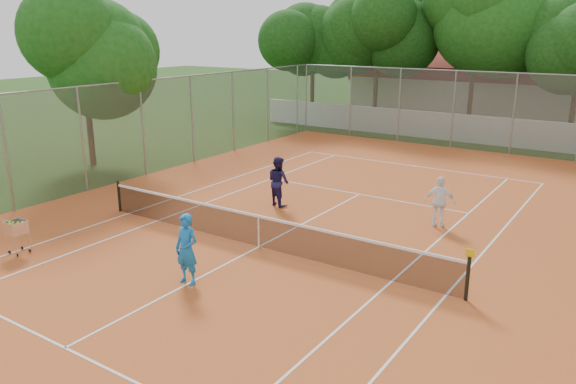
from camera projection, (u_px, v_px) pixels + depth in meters
The scene contains 12 objects.
ground at pixel (259, 247), 16.12m from camera, with size 120.00×120.00×0.00m, color #1C3A0F.
court_pad at pixel (259, 247), 16.12m from camera, with size 18.00×34.00×0.02m, color #C05825.
court_lines at pixel (259, 247), 16.12m from camera, with size 10.98×23.78×0.01m, color white.
tennis_net at pixel (259, 231), 15.98m from camera, with size 11.88×0.10×0.98m, color black.
perimeter_fence at pixel (258, 180), 15.56m from camera, with size 18.00×34.00×4.00m, color slate.
boundary_wall at pixel (463, 128), 31.09m from camera, with size 26.00×0.30×1.50m, color white.
clubhouse at pixel (479, 85), 39.74m from camera, with size 16.40×9.00×4.40m, color beige.
tropical_trees at pixel (485, 48), 32.30m from camera, with size 29.00×19.00×10.00m, color #0E360D.
player_near at pixel (187, 249), 13.58m from camera, with size 0.65×0.43×1.78m, color blue.
player_far_left at pixel (278, 181), 19.70m from camera, with size 0.85×0.66×1.75m, color #1D194B.
player_far_right at pixel (440, 202), 17.58m from camera, with size 0.95×0.40×1.62m, color white.
ball_hopper at pixel (17, 236), 15.52m from camera, with size 0.49×0.49×1.03m, color silver.
Camera 1 is at (9.03, -12.05, 6.04)m, focal length 35.00 mm.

